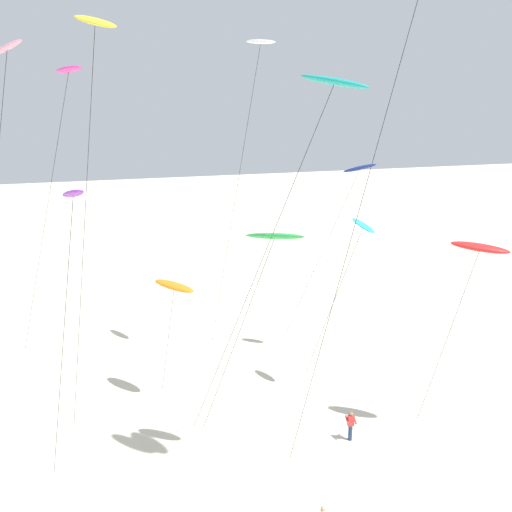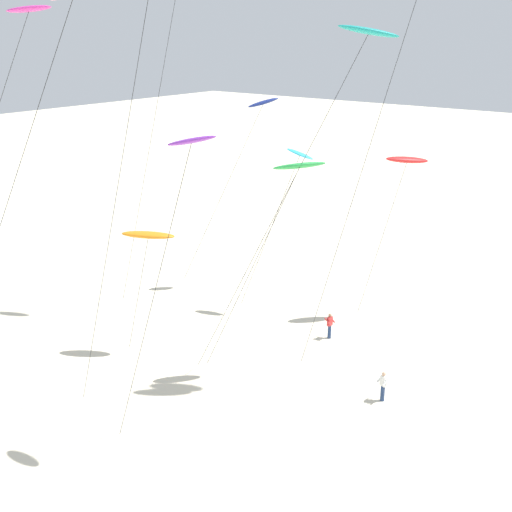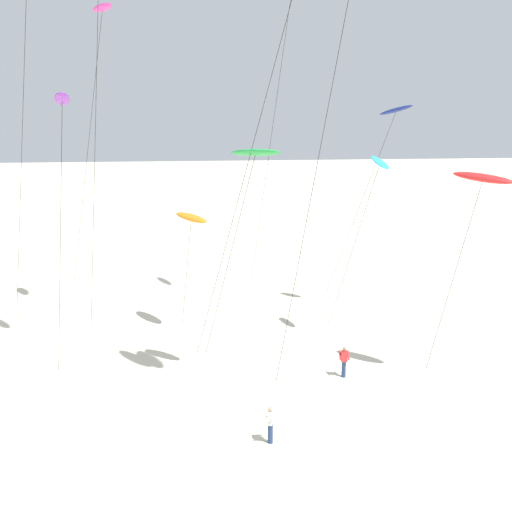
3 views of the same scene
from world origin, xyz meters
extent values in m
cylinder|color=#262626|center=(-11.37, 18.33, 9.87)|extent=(4.31, 8.06, 19.76)
ellipsoid|color=green|center=(1.29, 10.67, 11.82)|extent=(2.62, 2.45, 0.68)
cylinder|color=#262626|center=(0.08, 12.94, 5.85)|extent=(2.45, 4.57, 11.71)
ellipsoid|color=red|center=(11.97, 9.71, 10.62)|extent=(2.73, 2.53, 0.65)
cylinder|color=#262626|center=(11.37, 10.84, 5.24)|extent=(1.24, 2.29, 10.48)
cylinder|color=#262626|center=(3.58, 24.34, 10.59)|extent=(2.36, 4.41, 21.19)
cylinder|color=#262626|center=(3.75, 8.43, 11.25)|extent=(2.76, 5.15, 22.51)
cylinder|color=#262626|center=(0.45, 11.61, 9.13)|extent=(4.16, 7.79, 18.28)
ellipsoid|color=orange|center=(-1.78, 18.97, 7.26)|extent=(2.42, 3.08, 0.49)
cylinder|color=#262626|center=(-2.15, 19.67, 3.56)|extent=(0.78, 1.44, 7.12)
cylinder|color=#262626|center=(-6.85, 15.70, 10.40)|extent=(2.34, 4.37, 20.80)
ellipsoid|color=#D8339E|center=(-6.64, 21.17, 19.39)|extent=(1.80, 2.41, 0.55)
cylinder|color=#262626|center=(-8.84, 25.30, 9.64)|extent=(4.43, 8.30, 19.30)
ellipsoid|color=navy|center=(11.07, 20.47, 13.55)|extent=(2.09, 1.98, 0.85)
cylinder|color=#262626|center=(9.62, 23.19, 6.72)|extent=(2.94, 5.49, 13.45)
ellipsoid|color=purple|center=(-7.21, 10.20, 14.23)|extent=(1.09, 2.42, 0.79)
cylinder|color=#262626|center=(-8.16, 11.97, 7.07)|extent=(1.92, 3.58, 14.15)
ellipsoid|color=#33BFE0|center=(8.77, 15.71, 10.79)|extent=(1.01, 1.97, 0.77)
cylinder|color=#262626|center=(7.84, 17.46, 5.35)|extent=(1.89, 3.52, 10.72)
cylinder|color=navy|center=(6.03, 11.34, 0.44)|extent=(0.22, 0.22, 0.88)
cube|color=red|center=(6.03, 11.34, 1.17)|extent=(0.36, 0.24, 0.58)
sphere|color=#9E7051|center=(6.03, 11.34, 1.57)|extent=(0.20, 0.20, 0.20)
cylinder|color=red|center=(6.25, 11.31, 1.22)|extent=(0.15, 0.51, 0.39)
cylinder|color=red|center=(5.81, 11.36, 1.22)|extent=(0.15, 0.51, 0.39)
cylinder|color=navy|center=(1.38, 5.18, 0.44)|extent=(0.22, 0.22, 0.88)
cube|color=white|center=(1.38, 5.18, 1.17)|extent=(0.30, 0.39, 0.58)
sphere|color=tan|center=(1.38, 5.18, 1.57)|extent=(0.20, 0.20, 0.20)
cylinder|color=white|center=(1.31, 4.97, 1.22)|extent=(0.50, 0.25, 0.39)
cylinder|color=white|center=(1.46, 5.39, 1.22)|extent=(0.50, 0.25, 0.39)
camera|label=1|loc=(-7.78, -12.52, 17.48)|focal=39.79mm
camera|label=2|loc=(-26.95, -8.45, 18.60)|focal=46.97mm
camera|label=3|loc=(-1.65, -18.95, 14.28)|focal=44.56mm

